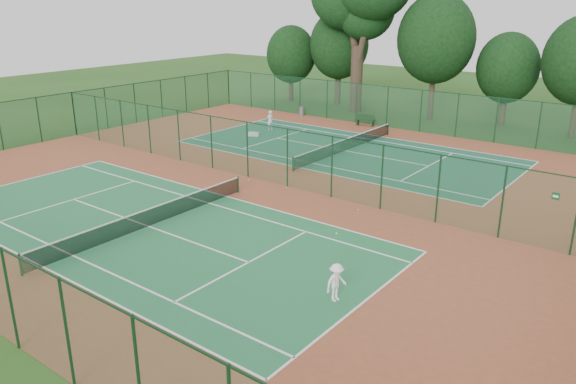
% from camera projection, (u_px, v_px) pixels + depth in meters
% --- Properties ---
extents(ground, '(120.00, 120.00, 0.00)m').
position_uv_depth(ground, '(267.00, 181.00, 33.95)').
color(ground, '#244B17').
rests_on(ground, ground).
extents(red_pad, '(40.00, 36.00, 0.01)m').
position_uv_depth(red_pad, '(267.00, 181.00, 33.95)').
color(red_pad, brown).
rests_on(red_pad, ground).
extents(court_near, '(23.77, 10.97, 0.01)m').
position_uv_depth(court_near, '(149.00, 227.00, 27.19)').
color(court_near, '#226B3D').
rests_on(court_near, red_pad).
extents(court_far, '(23.77, 10.97, 0.01)m').
position_uv_depth(court_far, '(346.00, 151.00, 40.70)').
color(court_far, '#1C593E').
rests_on(court_far, red_pad).
extents(fence_north, '(40.00, 0.09, 3.50)m').
position_uv_depth(fence_north, '(404.00, 109.00, 46.88)').
color(fence_north, '#1B5237').
rests_on(fence_north, ground).
extents(fence_west, '(0.09, 36.00, 3.50)m').
position_uv_depth(fence_west, '(74.00, 114.00, 44.87)').
color(fence_west, '#18492C').
rests_on(fence_west, ground).
extents(fence_divider, '(40.00, 0.09, 3.50)m').
position_uv_depth(fence_divider, '(267.00, 153.00, 33.37)').
color(fence_divider, '#1B512C').
rests_on(fence_divider, ground).
extents(tennis_net_near, '(0.10, 12.90, 0.97)m').
position_uv_depth(tennis_net_near, '(148.00, 217.00, 27.02)').
color(tennis_net_near, '#163D23').
rests_on(tennis_net_near, ground).
extents(tennis_net_far, '(0.10, 12.90, 0.97)m').
position_uv_depth(tennis_net_far, '(346.00, 144.00, 40.52)').
color(tennis_net_far, '#13351A').
rests_on(tennis_net_far, ground).
extents(player_near, '(0.74, 1.04, 1.46)m').
position_uv_depth(player_near, '(336.00, 282.00, 20.33)').
color(player_near, white).
rests_on(player_near, court_near).
extents(player_far, '(0.53, 0.68, 1.63)m').
position_uv_depth(player_far, '(270.00, 120.00, 46.91)').
color(player_far, silver).
rests_on(player_far, court_far).
extents(trash_bin, '(0.54, 0.54, 0.83)m').
position_uv_depth(trash_bin, '(302.00, 111.00, 52.92)').
color(trash_bin, slate).
rests_on(trash_bin, red_pad).
extents(bench, '(1.78, 0.79, 1.06)m').
position_uv_depth(bench, '(365.00, 120.00, 48.50)').
color(bench, black).
rests_on(bench, red_pad).
extents(kit_bag, '(0.92, 0.65, 0.32)m').
position_uv_depth(kit_bag, '(254.00, 134.00, 45.04)').
color(kit_bag, silver).
rests_on(kit_bag, red_pad).
extents(stray_ball_a, '(0.07, 0.07, 0.07)m').
position_uv_depth(stray_ball_a, '(286.00, 188.00, 32.67)').
color(stray_ball_a, '#BAD331').
rests_on(stray_ball_a, red_pad).
extents(stray_ball_b, '(0.07, 0.07, 0.07)m').
position_uv_depth(stray_ball_b, '(358.00, 210.00, 29.30)').
color(stray_ball_b, gold).
rests_on(stray_ball_b, red_pad).
extents(stray_ball_c, '(0.08, 0.08, 0.08)m').
position_uv_depth(stray_ball_c, '(249.00, 180.00, 34.07)').
color(stray_ball_c, '#CDE635').
rests_on(stray_ball_c, red_pad).
extents(evergreen_row, '(39.00, 5.00, 12.00)m').
position_uv_depth(evergreen_row, '(438.00, 118.00, 51.86)').
color(evergreen_row, black).
rests_on(evergreen_row, ground).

